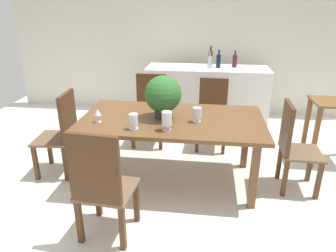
{
  "coord_description": "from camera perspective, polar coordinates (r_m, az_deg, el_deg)",
  "views": [
    {
      "loc": [
        0.36,
        -3.0,
        1.89
      ],
      "look_at": [
        -0.06,
        0.17,
        0.62
      ],
      "focal_mm": 33.31,
      "sensor_mm": 36.0,
      "label": 1
    }
  ],
  "objects": [
    {
      "name": "chair_near_left",
      "position": [
        2.57,
        -12.15,
        -10.29
      ],
      "size": [
        0.49,
        0.48,
        1.02
      ],
      "rotation": [
        0.0,
        0.0,
        3.06
      ],
      "color": "#4C2D19",
      "rests_on": "ground"
    },
    {
      "name": "wine_bottle_dark",
      "position": [
        4.98,
        7.66,
        11.58
      ],
      "size": [
        0.06,
        0.06,
        0.25
      ],
      "color": "#B2BFB7",
      "rests_on": "kitchen_counter"
    },
    {
      "name": "crystal_vase_left",
      "position": [
        3.18,
        5.34,
        2.3
      ],
      "size": [
        0.09,
        0.09,
        0.15
      ],
      "color": "silver",
      "rests_on": "dining_table"
    },
    {
      "name": "wine_bottle_clear",
      "position": [
        5.16,
        7.77,
        12.24
      ],
      "size": [
        0.07,
        0.07,
        0.31
      ],
      "color": "black",
      "rests_on": "kitchen_counter"
    },
    {
      "name": "crystal_vase_right",
      "position": [
        3.0,
        -6.33,
        1.04
      ],
      "size": [
        0.09,
        0.09,
        0.16
      ],
      "color": "silver",
      "rests_on": "dining_table"
    },
    {
      "name": "ground_plane",
      "position": [
        3.56,
        0.54,
        -10.32
      ],
      "size": [
        7.04,
        7.04,
        0.0
      ],
      "primitive_type": "plane",
      "color": "silver"
    },
    {
      "name": "chair_far_right",
      "position": [
        4.34,
        8.13,
        2.91
      ],
      "size": [
        0.44,
        0.49,
        0.93
      ],
      "rotation": [
        0.0,
        0.0,
        -0.04
      ],
      "color": "#4C2D19",
      "rests_on": "ground"
    },
    {
      "name": "wine_bottle_tall",
      "position": [
        5.11,
        12.12,
        11.6
      ],
      "size": [
        0.07,
        0.07,
        0.26
      ],
      "color": "#511E28",
      "rests_on": "kitchen_counter"
    },
    {
      "name": "back_wall",
      "position": [
        5.64,
        3.93,
        15.67
      ],
      "size": [
        6.4,
        0.1,
        2.6
      ],
      "primitive_type": "cube",
      "color": "beige",
      "rests_on": "ground"
    },
    {
      "name": "chair_foot_end",
      "position": [
        3.49,
        21.92,
        -3.03
      ],
      "size": [
        0.42,
        0.44,
        0.95
      ],
      "rotation": [
        0.0,
        0.0,
        1.54
      ],
      "color": "#4C2D19",
      "rests_on": "ground"
    },
    {
      "name": "wine_bottle_green",
      "position": [
        5.01,
        9.23,
        11.72
      ],
      "size": [
        0.07,
        0.07,
        0.28
      ],
      "color": "#0F1E38",
      "rests_on": "kitchen_counter"
    },
    {
      "name": "chair_far_left",
      "position": [
        4.41,
        -3.27,
        3.69
      ],
      "size": [
        0.46,
        0.45,
        0.97
      ],
      "rotation": [
        0.0,
        0.0,
        -0.01
      ],
      "color": "#4C2D19",
      "rests_on": "ground"
    },
    {
      "name": "flower_centerpiece",
      "position": [
        3.24,
        -0.93,
        5.64
      ],
      "size": [
        0.38,
        0.38,
        0.45
      ],
      "color": "#333338",
      "rests_on": "dining_table"
    },
    {
      "name": "chair_head_end",
      "position": [
        3.74,
        -18.83,
        -0.76
      ],
      "size": [
        0.45,
        0.48,
        0.98
      ],
      "rotation": [
        0.0,
        0.0,
        -1.5
      ],
      "color": "#4C2D19",
      "rests_on": "ground"
    },
    {
      "name": "wine_glass",
      "position": [
        3.24,
        -12.75,
        2.36
      ],
      "size": [
        0.07,
        0.07,
        0.14
      ],
      "color": "silver",
      "rests_on": "dining_table"
    },
    {
      "name": "kitchen_counter",
      "position": [
        5.13,
        7.04,
        5.46
      ],
      "size": [
        1.92,
        0.64,
        0.93
      ],
      "primitive_type": "cube",
      "color": "white",
      "rests_on": "ground"
    },
    {
      "name": "crystal_vase_center_near",
      "position": [
        2.95,
        -0.22,
        1.23
      ],
      "size": [
        0.1,
        0.1,
        0.19
      ],
      "color": "silver",
      "rests_on": "dining_table"
    },
    {
      "name": "dining_table",
      "position": [
        3.33,
        0.75,
        0.21
      ],
      "size": [
        1.93,
        1.07,
        0.75
      ],
      "color": "brown",
      "rests_on": "ground"
    }
  ]
}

